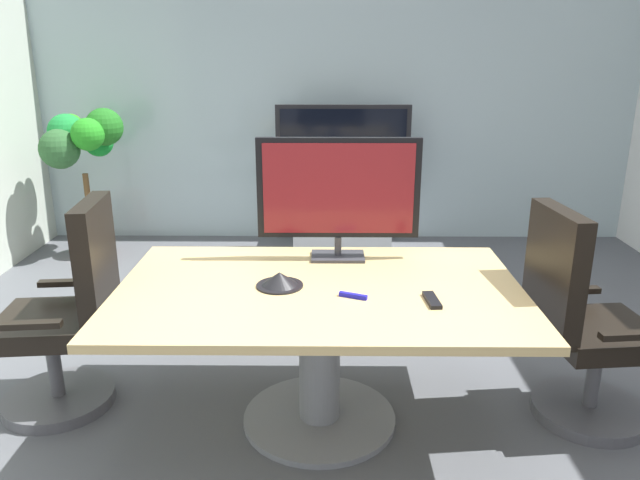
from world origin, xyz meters
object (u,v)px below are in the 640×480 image
object	(u,v)px
wall_display_unit	(342,200)
conference_phone	(280,280)
conference_table	(319,322)
tv_monitor	(338,191)
potted_plant	(82,156)
remote_control	(432,300)
office_chair_right	(581,335)
office_chair_left	(68,324)

from	to	relation	value
wall_display_unit	conference_phone	bearing A→B (deg)	-97.46
conference_table	wall_display_unit	bearing A→B (deg)	86.32
conference_table	tv_monitor	bearing A→B (deg)	77.45
wall_display_unit	conference_table	bearing A→B (deg)	-93.68
potted_plant	remote_control	size ratio (longest dim) A/B	7.64
office_chair_right	remote_control	size ratio (longest dim) A/B	6.41
wall_display_unit	potted_plant	size ratio (longest dim) A/B	1.01
office_chair_right	tv_monitor	size ratio (longest dim) A/B	1.30
potted_plant	conference_phone	bearing A→B (deg)	-53.41
remote_control	conference_table	bearing A→B (deg)	156.31
conference_table	remote_control	xyz separation A→B (m)	(0.50, -0.17, 0.19)
conference_table	conference_phone	size ratio (longest dim) A/B	8.59
conference_table	tv_monitor	distance (m)	0.69
office_chair_left	office_chair_right	distance (m)	2.54
remote_control	potted_plant	bearing A→B (deg)	128.77
tv_monitor	potted_plant	bearing A→B (deg)	135.51
wall_display_unit	remote_control	distance (m)	3.01
office_chair_right	conference_table	bearing A→B (deg)	86.45
wall_display_unit	remote_control	bearing A→B (deg)	-83.95
conference_table	office_chair_right	distance (m)	1.27
conference_table	potted_plant	size ratio (longest dim) A/B	1.46
office_chair_left	tv_monitor	size ratio (longest dim) A/B	1.30
conference_phone	remote_control	size ratio (longest dim) A/B	1.29
conference_table	office_chair_right	size ratio (longest dim) A/B	1.73
potted_plant	tv_monitor	bearing A→B (deg)	-44.49
conference_table	office_chair_left	world-z (taller)	office_chair_left
office_chair_right	tv_monitor	bearing A→B (deg)	66.81
office_chair_right	remote_control	world-z (taller)	office_chair_right
office_chair_left	office_chair_right	xyz separation A→B (m)	(2.54, -0.09, 0.00)
office_chair_left	wall_display_unit	world-z (taller)	wall_display_unit
conference_table	remote_control	size ratio (longest dim) A/B	11.11
wall_display_unit	tv_monitor	bearing A→B (deg)	-92.09
tv_monitor	remote_control	size ratio (longest dim) A/B	4.94
remote_control	conference_phone	bearing A→B (deg)	160.83
wall_display_unit	potted_plant	xyz separation A→B (m)	(-2.25, -0.26, 0.45)
tv_monitor	potted_plant	distance (m)	3.04
conference_phone	remote_control	world-z (taller)	conference_phone
office_chair_left	potted_plant	distance (m)	2.57
potted_plant	conference_table	bearing A→B (deg)	-50.86
wall_display_unit	potted_plant	bearing A→B (deg)	-173.42
wall_display_unit	conference_phone	xyz separation A→B (m)	(-0.37, -2.80, 0.31)
wall_display_unit	conference_phone	distance (m)	2.84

